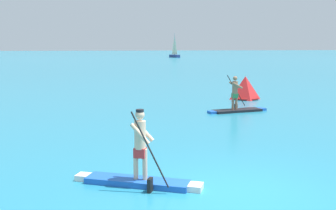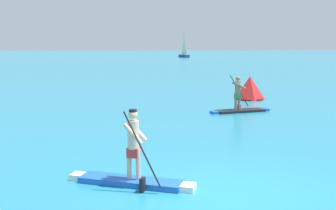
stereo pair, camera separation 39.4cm
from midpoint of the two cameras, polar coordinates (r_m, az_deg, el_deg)
The scene contains 5 objects.
ground at distance 9.20m, azimuth 9.70°, elevation -11.93°, with size 440.00×440.00×0.00m, color teal.
paddleboarder_mid_center at distance 9.49m, azimuth -3.78°, elevation -8.83°, with size 2.87×1.64×1.77m.
paddleboarder_far_right at distance 19.87m, azimuth 10.44°, elevation 0.01°, with size 3.03×1.18×1.76m.
race_marker_buoy at distance 24.55m, azimuth 11.69°, elevation 2.18°, with size 1.61×1.61×1.35m.
sailboat_right_horizon at distance 104.32m, azimuth 2.33°, elevation 7.11°, with size 2.09×4.36×6.10m.
Camera 2 is at (-2.66, -8.19, 3.17)m, focal length 44.03 mm.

